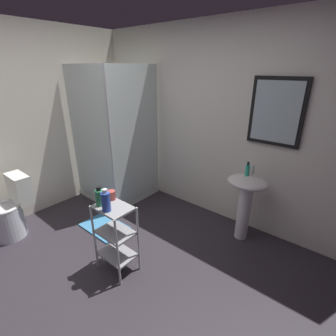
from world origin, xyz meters
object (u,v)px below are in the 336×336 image
object	(u,v)px
rinse_cup	(111,195)
storage_cart	(116,233)
shampoo_bottle_blue	(106,201)
hand_soap_bottle	(248,170)
bath_mat	(105,227)
pedestal_sink	(246,195)
body_wash_bottle_green	(99,197)
toilet	(10,212)
shower_stall	(118,171)

from	to	relation	value
rinse_cup	storage_cart	bearing A→B (deg)	-33.18
shampoo_bottle_blue	rinse_cup	distance (m)	0.22
hand_soap_bottle	bath_mat	size ratio (longest dim) A/B	0.28
pedestal_sink	shampoo_bottle_blue	bearing A→B (deg)	-118.43
body_wash_bottle_green	rinse_cup	bearing A→B (deg)	92.50
storage_cart	shampoo_bottle_blue	size ratio (longest dim) A/B	3.37
toilet	storage_cart	bearing A→B (deg)	17.46
bath_mat	storage_cart	bearing A→B (deg)	-26.07
rinse_cup	hand_soap_bottle	bearing A→B (deg)	55.68
shampoo_bottle_blue	bath_mat	bearing A→B (deg)	149.29
shower_stall	bath_mat	distance (m)	0.94
shower_stall	toilet	bearing A→B (deg)	-100.11
shower_stall	rinse_cup	bearing A→B (deg)	-41.25
toilet	shampoo_bottle_blue	xyz separation A→B (m)	(1.46, 0.38, 0.52)
pedestal_sink	rinse_cup	xyz separation A→B (m)	(-0.89, -1.22, 0.21)
storage_cart	shampoo_bottle_blue	bearing A→B (deg)	-82.83
shower_stall	body_wash_bottle_green	world-z (taller)	shower_stall
toilet	shampoo_bottle_blue	bearing A→B (deg)	14.47
hand_soap_bottle	bath_mat	world-z (taller)	hand_soap_bottle
storage_cart	bath_mat	world-z (taller)	storage_cart
pedestal_sink	shampoo_bottle_blue	distance (m)	1.60
shower_stall	hand_soap_bottle	xyz separation A→B (m)	(1.92, 0.32, 0.42)
shampoo_bottle_blue	body_wash_bottle_green	world-z (taller)	shampoo_bottle_blue
body_wash_bottle_green	rinse_cup	xyz separation A→B (m)	(-0.01, 0.14, -0.04)
storage_cart	bath_mat	distance (m)	0.89
hand_soap_bottle	toilet	bearing A→B (deg)	-140.55
toilet	bath_mat	distance (m)	1.14
hand_soap_bottle	bath_mat	xyz separation A→B (m)	(-1.43, -0.99, -0.87)
toilet	hand_soap_bottle	xyz separation A→B (m)	(2.18, 1.79, 0.57)
shower_stall	shampoo_bottle_blue	distance (m)	1.66
shower_stall	rinse_cup	distance (m)	1.45
shower_stall	storage_cart	distance (m)	1.56
hand_soap_bottle	rinse_cup	world-z (taller)	hand_soap_bottle
pedestal_sink	storage_cart	world-z (taller)	pedestal_sink
shower_stall	body_wash_bottle_green	xyz separation A→B (m)	(1.07, -1.07, 0.36)
shower_stall	pedestal_sink	size ratio (longest dim) A/B	2.47
toilet	rinse_cup	bearing A→B (deg)	22.14
rinse_cup	bath_mat	size ratio (longest dim) A/B	0.15
pedestal_sink	hand_soap_bottle	distance (m)	0.31
shower_stall	storage_cart	bearing A→B (deg)	-40.47
toilet	bath_mat	world-z (taller)	toilet
toilet	shampoo_bottle_blue	distance (m)	1.60
hand_soap_bottle	shampoo_bottle_blue	bearing A→B (deg)	-116.95
hand_soap_bottle	body_wash_bottle_green	bearing A→B (deg)	-121.41
shower_stall	shampoo_bottle_blue	size ratio (longest dim) A/B	9.12
pedestal_sink	body_wash_bottle_green	xyz separation A→B (m)	(-0.88, -1.36, 0.24)
pedestal_sink	body_wash_bottle_green	world-z (taller)	body_wash_bottle_green
bath_mat	pedestal_sink	bearing A→B (deg)	33.41
shampoo_bottle_blue	bath_mat	world-z (taller)	shampoo_bottle_blue
shower_stall	body_wash_bottle_green	size ratio (longest dim) A/B	10.37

